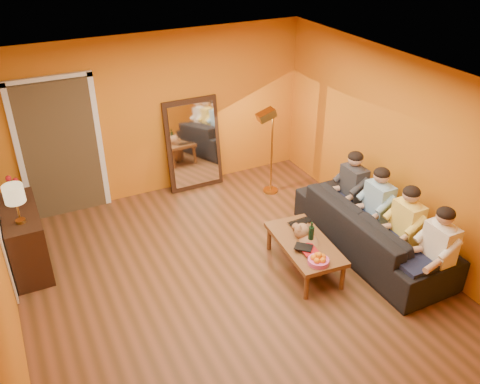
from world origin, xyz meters
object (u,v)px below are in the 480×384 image
dog (309,247)px  person_mid_right (378,208)px  coffee_table (304,255)px  person_mid_left (406,228)px  sofa (372,230)px  person_far_right (353,190)px  vase (15,195)px  mirror_frame (193,144)px  person_far_left (438,252)px  floor_lamp (272,153)px  sideboard (26,238)px  table_lamp (16,204)px  tumbler (308,232)px  laptop (302,224)px  wine_bottle (311,233)px

dog → person_mid_right: (1.09, 0.01, 0.29)m
coffee_table → person_mid_left: bearing=-20.3°
sofa → person_far_right: person_far_right is taller
coffee_table → vase: bearing=154.2°
mirror_frame → person_far_left: (1.58, -3.85, -0.15)m
floor_lamp → sideboard: bearing=-171.6°
vase → dog: bearing=-30.4°
sofa → person_far_left: person_far_left is taller
person_mid_left → mirror_frame: bearing=115.6°
person_far_left → vase: (-4.37, 3.02, 0.34)m
floor_lamp → person_mid_left: floor_lamp is taller
person_far_left → vase: bearing=145.4°
table_lamp → person_mid_left: (4.37, -1.92, -0.49)m
dog → person_mid_right: person_mid_right is taller
mirror_frame → tumbler: mirror_frame is taller
tumbler → vase: size_ratio=0.50×
mirror_frame → table_lamp: bearing=-153.7°
person_mid_left → person_mid_right: size_ratio=1.00×
table_lamp → laptop: (3.40, -1.02, -0.67)m
sideboard → coffee_table: bearing=-27.4°
wine_bottle → vase: (-3.27, 1.97, 0.38)m
dog → laptop: dog is taller
person_mid_left → laptop: bearing=137.3°
person_far_right → wine_bottle: bearing=-151.3°
vase → person_mid_left: bearing=-29.4°
floor_lamp → tumbler: 1.94m
floor_lamp → person_far_left: bearing=-76.2°
sideboard → person_mid_left: (4.37, -2.22, 0.18)m
coffee_table → person_far_right: (1.15, 0.55, 0.40)m
vase → table_lamp: bearing=-90.0°
person_mid_right → tumbler: size_ratio=11.73×
sideboard → floor_lamp: (3.83, 0.30, 0.29)m
floor_lamp → mirror_frame: bearing=147.1°
mirror_frame → sofa: bearing=-63.0°
sideboard → vase: (0.00, 0.25, 0.53)m
sideboard → person_far_left: bearing=-32.3°
person_far_left → vase: 5.32m
mirror_frame → person_mid_right: (1.58, -2.75, -0.15)m
table_lamp → person_far_right: bearing=-10.6°
sideboard → wine_bottle: sideboard is taller
dog → floor_lamp: bearing=64.2°
floor_lamp → wine_bottle: bearing=-101.8°
person_mid_right → vase: 4.78m
floor_lamp → vase: 3.84m
sideboard → sofa: bearing=-22.6°
coffee_table → laptop: bearing=67.8°
coffee_table → vase: size_ratio=5.85×
floor_lamp → laptop: bearing=-101.2°
person_mid_left → wine_bottle: 1.21m
mirror_frame → wine_bottle: mirror_frame is taller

